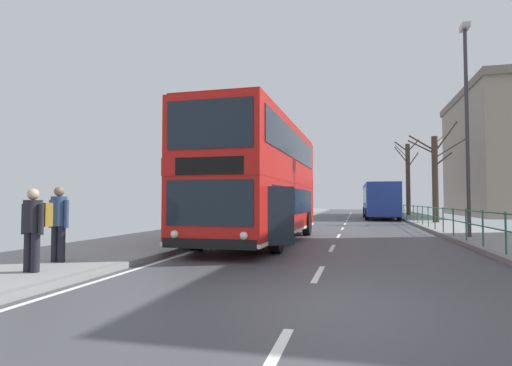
{
  "coord_description": "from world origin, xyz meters",
  "views": [
    {
      "loc": [
        0.79,
        -6.05,
        1.5
      ],
      "look_at": [
        -2.19,
        6.15,
        2.05
      ],
      "focal_mm": 29.08,
      "sensor_mm": 36.0,
      "label": 1
    }
  ],
  "objects_px": {
    "street_lamp_far_side": "(467,114)",
    "bare_tree_far_01": "(435,175)",
    "background_bus_far_lane": "(380,200)",
    "pedestrian_companion": "(59,220)",
    "pedestrian_with_backpack": "(34,224)",
    "background_building_01": "(504,153)",
    "bare_tree_far_00": "(408,178)",
    "double_decker_bus_main": "(261,181)"
  },
  "relations": [
    {
      "from": "pedestrian_companion",
      "to": "street_lamp_far_side",
      "type": "bearing_deg",
      "value": 41.05
    },
    {
      "from": "background_bus_far_lane",
      "to": "street_lamp_far_side",
      "type": "relative_size",
      "value": 1.14
    },
    {
      "from": "double_decker_bus_main",
      "to": "bare_tree_far_01",
      "type": "distance_m",
      "value": 16.06
    },
    {
      "from": "pedestrian_with_backpack",
      "to": "street_lamp_far_side",
      "type": "bearing_deg",
      "value": 45.71
    },
    {
      "from": "pedestrian_companion",
      "to": "bare_tree_far_00",
      "type": "height_order",
      "value": "bare_tree_far_00"
    },
    {
      "from": "street_lamp_far_side",
      "to": "pedestrian_companion",
      "type": "bearing_deg",
      "value": -138.95
    },
    {
      "from": "bare_tree_far_01",
      "to": "background_bus_far_lane",
      "type": "bearing_deg",
      "value": 110.26
    },
    {
      "from": "bare_tree_far_00",
      "to": "background_building_01",
      "type": "relative_size",
      "value": 0.4
    },
    {
      "from": "pedestrian_companion",
      "to": "bare_tree_far_00",
      "type": "bearing_deg",
      "value": 71.86
    },
    {
      "from": "background_bus_far_lane",
      "to": "bare_tree_far_01",
      "type": "xyz_separation_m",
      "value": [
        3.0,
        -8.12,
        1.52
      ]
    },
    {
      "from": "pedestrian_companion",
      "to": "double_decker_bus_main",
      "type": "bearing_deg",
      "value": 66.19
    },
    {
      "from": "bare_tree_far_01",
      "to": "background_building_01",
      "type": "xyz_separation_m",
      "value": [
        9.57,
        17.73,
        3.2
      ]
    },
    {
      "from": "bare_tree_far_01",
      "to": "double_decker_bus_main",
      "type": "bearing_deg",
      "value": -121.32
    },
    {
      "from": "double_decker_bus_main",
      "to": "bare_tree_far_00",
      "type": "height_order",
      "value": "bare_tree_far_00"
    },
    {
      "from": "pedestrian_companion",
      "to": "bare_tree_far_01",
      "type": "height_order",
      "value": "bare_tree_far_01"
    },
    {
      "from": "background_bus_far_lane",
      "to": "bare_tree_far_01",
      "type": "relative_size",
      "value": 1.45
    },
    {
      "from": "pedestrian_with_backpack",
      "to": "background_building_01",
      "type": "relative_size",
      "value": 0.09
    },
    {
      "from": "bare_tree_far_00",
      "to": "background_building_01",
      "type": "distance_m",
      "value": 10.7
    },
    {
      "from": "double_decker_bus_main",
      "to": "background_bus_far_lane",
      "type": "relative_size",
      "value": 1.15
    },
    {
      "from": "street_lamp_far_side",
      "to": "bare_tree_far_01",
      "type": "height_order",
      "value": "street_lamp_far_side"
    },
    {
      "from": "background_bus_far_lane",
      "to": "bare_tree_far_00",
      "type": "bearing_deg",
      "value": 63.2
    },
    {
      "from": "double_decker_bus_main",
      "to": "street_lamp_far_side",
      "type": "height_order",
      "value": "street_lamp_far_side"
    },
    {
      "from": "street_lamp_far_side",
      "to": "bare_tree_far_00",
      "type": "xyz_separation_m",
      "value": [
        0.69,
        25.25,
        -1.09
      ]
    },
    {
      "from": "pedestrian_with_backpack",
      "to": "bare_tree_far_01",
      "type": "xyz_separation_m",
      "value": [
        10.96,
        21.8,
        2.08
      ]
    },
    {
      "from": "background_bus_far_lane",
      "to": "bare_tree_far_01",
      "type": "distance_m",
      "value": 8.79
    },
    {
      "from": "background_building_01",
      "to": "bare_tree_far_00",
      "type": "bearing_deg",
      "value": -158.32
    },
    {
      "from": "background_bus_far_lane",
      "to": "pedestrian_companion",
      "type": "bearing_deg",
      "value": -106.28
    },
    {
      "from": "pedestrian_companion",
      "to": "bare_tree_far_00",
      "type": "distance_m",
      "value": 36.4
    },
    {
      "from": "bare_tree_far_01",
      "to": "background_building_01",
      "type": "relative_size",
      "value": 0.35
    },
    {
      "from": "background_bus_far_lane",
      "to": "pedestrian_companion",
      "type": "relative_size",
      "value": 5.56
    },
    {
      "from": "pedestrian_with_backpack",
      "to": "background_building_01",
      "type": "xyz_separation_m",
      "value": [
        20.52,
        39.53,
        5.28
      ]
    },
    {
      "from": "double_decker_bus_main",
      "to": "background_building_01",
      "type": "xyz_separation_m",
      "value": [
        17.91,
        31.43,
        4.09
      ]
    },
    {
      "from": "background_bus_far_lane",
      "to": "bare_tree_far_00",
      "type": "height_order",
      "value": "bare_tree_far_00"
    },
    {
      "from": "pedestrian_with_backpack",
      "to": "background_building_01",
      "type": "distance_m",
      "value": 44.85
    },
    {
      "from": "street_lamp_far_side",
      "to": "bare_tree_far_01",
      "type": "xyz_separation_m",
      "value": [
        0.77,
        11.36,
        -1.71
      ]
    },
    {
      "from": "double_decker_bus_main",
      "to": "pedestrian_with_backpack",
      "type": "height_order",
      "value": "double_decker_bus_main"
    },
    {
      "from": "pedestrian_companion",
      "to": "street_lamp_far_side",
      "type": "distance_m",
      "value": 14.57
    },
    {
      "from": "background_building_01",
      "to": "street_lamp_far_side",
      "type": "bearing_deg",
      "value": -109.57
    },
    {
      "from": "pedestrian_companion",
      "to": "bare_tree_far_01",
      "type": "bearing_deg",
      "value": 61.08
    },
    {
      "from": "double_decker_bus_main",
      "to": "street_lamp_far_side",
      "type": "xyz_separation_m",
      "value": [
        7.57,
        2.34,
        2.6
      ]
    },
    {
      "from": "pedestrian_companion",
      "to": "background_building_01",
      "type": "relative_size",
      "value": 0.09
    },
    {
      "from": "bare_tree_far_00",
      "to": "background_building_01",
      "type": "height_order",
      "value": "background_building_01"
    }
  ]
}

